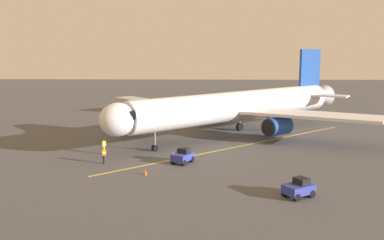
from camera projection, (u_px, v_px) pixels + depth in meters
ground_plane at (237, 133)px, 59.57m from camera, size 220.00×220.00×0.00m
apron_lead_in_line at (242, 146)px, 51.48m from camera, size 30.25×26.53×0.01m
airplane at (240, 106)px, 56.94m from camera, size 33.58×32.44×11.50m
jet_bridge at (146, 111)px, 53.96m from camera, size 9.06×9.88×5.40m
ground_crew_marshaller at (104, 155)px, 43.25m from camera, size 0.47×0.39×1.71m
ground_crew_wing_walker at (271, 125)px, 60.70m from camera, size 0.42×0.28×1.71m
ground_crew_loader at (104, 146)px, 47.23m from camera, size 0.47×0.42×1.71m
tug_near_nose at (299, 188)px, 33.47m from camera, size 2.75×2.51×1.50m
tug_portside at (211, 108)px, 80.28m from camera, size 2.74×2.58×1.50m
tug_starboard_side at (183, 156)px, 43.57m from camera, size 2.41×2.74×1.50m
safety_cone_nose_left at (145, 172)px, 39.43m from camera, size 0.32×0.32×0.55m
safety_cone_nose_right at (173, 153)px, 46.53m from camera, size 0.32×0.32×0.55m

